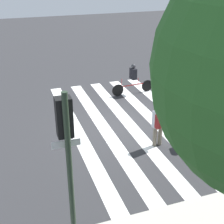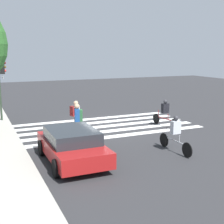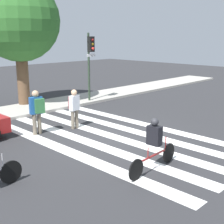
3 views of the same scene
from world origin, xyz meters
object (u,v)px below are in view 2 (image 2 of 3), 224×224
at_px(traffic_light, 1,77).
at_px(pedestrian_child_with_backpack, 78,118).
at_px(cyclist_mid_street, 175,132).
at_px(car_parked_far_curb, 72,145).
at_px(pedestrian_adult_yellow_jacket, 75,113).
at_px(cyclist_far_lane, 165,112).

bearing_deg(traffic_light, pedestrian_child_with_backpack, -151.35).
bearing_deg(cyclist_mid_street, traffic_light, 32.83).
bearing_deg(cyclist_mid_street, car_parked_far_curb, 80.95).
bearing_deg(pedestrian_adult_yellow_jacket, pedestrian_child_with_backpack, -26.39).
xyz_separation_m(pedestrian_child_with_backpack, car_parked_far_curb, (-3.02, 1.22, -0.35)).
xyz_separation_m(cyclist_mid_street, car_parked_far_curb, (0.60, 4.37, -0.18)).
bearing_deg(pedestrian_adult_yellow_jacket, traffic_light, -152.82).
height_order(cyclist_mid_street, car_parked_far_curb, cyclist_mid_street).
bearing_deg(traffic_light, cyclist_mid_street, -145.94).
xyz_separation_m(traffic_light, pedestrian_child_with_backpack, (-5.42, -2.96, -1.74)).
xyz_separation_m(pedestrian_child_with_backpack, cyclist_far_lane, (0.44, -5.33, -0.17)).
distance_m(cyclist_mid_street, car_parked_far_curb, 4.42).
distance_m(pedestrian_adult_yellow_jacket, cyclist_far_lane, 5.09).
distance_m(traffic_light, pedestrian_child_with_backpack, 6.42).
height_order(traffic_light, pedestrian_adult_yellow_jacket, traffic_light).
distance_m(pedestrian_child_with_backpack, cyclist_mid_street, 4.81).
xyz_separation_m(traffic_light, pedestrian_adult_yellow_jacket, (-3.88, -3.32, -1.81)).
bearing_deg(car_parked_far_curb, traffic_light, 12.06).
bearing_deg(car_parked_far_curb, cyclist_mid_street, -97.43).
bearing_deg(pedestrian_child_with_backpack, cyclist_mid_street, -125.88).
relative_size(pedestrian_adult_yellow_jacket, car_parked_far_curb, 0.40).
bearing_deg(car_parked_far_curb, pedestrian_adult_yellow_jacket, -18.65).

